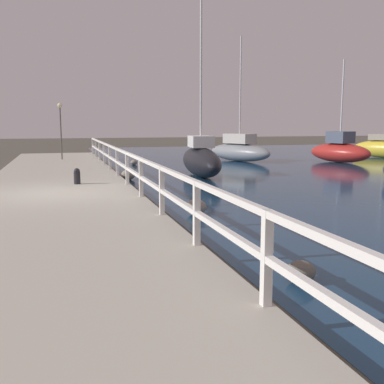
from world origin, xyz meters
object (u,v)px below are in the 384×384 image
(sailboat_black, at_px, (201,160))
(sailboat_yellow, at_px, (384,147))
(mooring_bollard, at_px, (77,176))
(sailboat_gray, at_px, (239,150))
(sailboat_red, at_px, (340,151))
(dock_lamp, at_px, (60,118))

(sailboat_black, height_order, sailboat_yellow, sailboat_black)
(mooring_bollard, bearing_deg, sailboat_gray, 46.40)
(sailboat_black, height_order, sailboat_gray, sailboat_black)
(mooring_bollard, height_order, sailboat_gray, sailboat_gray)
(sailboat_red, distance_m, sailboat_yellow, 5.41)
(sailboat_black, bearing_deg, sailboat_yellow, 30.99)
(sailboat_yellow, bearing_deg, sailboat_black, 179.39)
(mooring_bollard, relative_size, sailboat_yellow, 0.07)
(mooring_bollard, distance_m, sailboat_gray, 14.20)
(dock_lamp, height_order, sailboat_red, sailboat_red)
(mooring_bollard, xyz_separation_m, dock_lamp, (-0.39, 10.55, 1.93))
(mooring_bollard, bearing_deg, dock_lamp, 92.11)
(sailboat_red, bearing_deg, mooring_bollard, -169.67)
(mooring_bollard, height_order, sailboat_yellow, sailboat_yellow)
(sailboat_black, xyz_separation_m, sailboat_gray, (4.52, 6.66, -0.03))
(sailboat_red, bearing_deg, sailboat_yellow, 7.17)
(sailboat_black, relative_size, sailboat_red, 1.34)
(mooring_bollard, distance_m, dock_lamp, 10.73)
(sailboat_gray, relative_size, sailboat_yellow, 0.97)
(sailboat_gray, height_order, sailboat_yellow, sailboat_yellow)
(mooring_bollard, height_order, sailboat_red, sailboat_red)
(sailboat_gray, bearing_deg, sailboat_yellow, -22.60)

